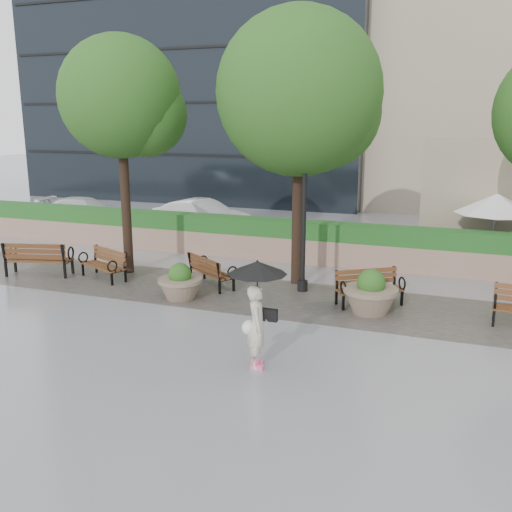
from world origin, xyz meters
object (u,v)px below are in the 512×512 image
(planter_left, at_px, (180,285))
(planter_right, at_px, (370,296))
(pedestrian, at_px, (257,304))
(car_right, at_px, (203,217))
(bench_3, at_px, (369,295))
(bench_0, at_px, (39,266))
(car_left, at_px, (86,211))
(bench_2, at_px, (211,278))
(bench_1, at_px, (104,271))
(lamppost, at_px, (304,224))

(planter_left, relative_size, planter_right, 0.88)
(pedestrian, bearing_deg, car_right, 11.10)
(bench_3, xyz_separation_m, pedestrian, (-1.38, -4.38, 0.98))
(bench_0, distance_m, car_left, 8.56)
(bench_0, relative_size, bench_2, 1.21)
(planter_right, bearing_deg, planter_left, -172.83)
(planter_left, relative_size, pedestrian, 0.56)
(car_right, bearing_deg, bench_1, -169.10)
(bench_1, bearing_deg, planter_left, 5.62)
(bench_1, xyz_separation_m, planter_right, (7.80, -0.31, 0.17))
(lamppost, distance_m, car_left, 13.45)
(bench_2, xyz_separation_m, planter_left, (-0.28, -1.31, 0.12))
(bench_0, height_order, lamppost, lamppost)
(car_right, bearing_deg, lamppost, -127.94)
(planter_left, height_order, car_left, car_left)
(lamppost, relative_size, car_right, 1.02)
(bench_1, bearing_deg, planter_right, 20.30)
(bench_0, xyz_separation_m, bench_2, (5.31, 0.75, -0.05))
(lamppost, height_order, car_right, lamppost)
(bench_0, distance_m, planter_left, 5.06)
(bench_0, height_order, car_left, car_left)
(bench_3, bearing_deg, lamppost, 129.13)
(bench_2, xyz_separation_m, bench_3, (4.41, -0.10, 0.01))
(bench_3, distance_m, car_left, 15.34)
(bench_2, relative_size, car_left, 0.41)
(bench_1, relative_size, lamppost, 0.41)
(bench_3, relative_size, lamppost, 0.41)
(lamppost, xyz_separation_m, pedestrian, (0.52, -4.96, -0.61))
(lamppost, bearing_deg, car_right, 133.42)
(bench_0, xyz_separation_m, planter_right, (9.84, 0.04, 0.12))
(car_left, bearing_deg, bench_0, -161.67)
(bench_0, height_order, planter_left, bench_0)
(planter_right, bearing_deg, bench_1, 177.76)
(bench_1, distance_m, car_left, 9.40)
(bench_1, distance_m, bench_2, 3.29)
(lamppost, bearing_deg, pedestrian, -84.02)
(bench_2, relative_size, planter_left, 1.46)
(pedestrian, bearing_deg, bench_1, 38.04)
(bench_1, relative_size, pedestrian, 0.85)
(car_right, bearing_deg, bench_2, -144.02)
(planter_left, height_order, lamppost, lamppost)
(pedestrian, bearing_deg, bench_0, 46.85)
(car_right, bearing_deg, planter_right, -124.52)
(bench_0, distance_m, bench_1, 2.07)
(bench_0, xyz_separation_m, car_left, (-3.96, 7.58, 0.29))
(bench_0, xyz_separation_m, bench_3, (9.71, 0.64, -0.04))
(bench_0, relative_size, pedestrian, 1.00)
(bench_2, bearing_deg, planter_right, -155.70)
(bench_0, relative_size, planter_right, 1.55)
(pedestrian, bearing_deg, planter_right, -40.73)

